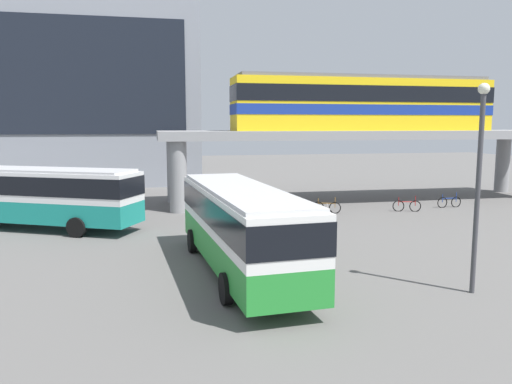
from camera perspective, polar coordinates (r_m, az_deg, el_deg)
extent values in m
plane|color=#605E5B|center=(29.95, -6.19, -2.91)|extent=(120.00, 120.00, 0.00)
cube|color=gray|center=(51.23, -22.54, 10.68)|extent=(27.16, 11.50, 17.35)
cube|color=black|center=(45.61, -23.94, 12.14)|extent=(24.45, 0.10, 9.71)
cube|color=gray|center=(36.77, 12.13, 6.40)|extent=(28.98, 5.99, 0.60)
cylinder|color=gray|center=(31.61, -8.87, 1.70)|extent=(1.10, 1.10, 4.47)
cylinder|color=gray|center=(35.97, -9.25, 2.41)|extent=(1.10, 1.10, 4.47)
cylinder|color=gray|center=(45.69, 26.31, 2.81)|extent=(1.10, 1.10, 4.47)
cube|color=yellow|center=(36.77, 12.14, 9.68)|extent=(18.70, 2.90, 3.60)
cube|color=navy|center=(36.76, 12.13, 9.12)|extent=(18.76, 2.96, 0.70)
cube|color=black|center=(36.80, 12.18, 10.80)|extent=(18.76, 2.96, 1.10)
cube|color=slate|center=(36.89, 12.23, 12.66)|extent=(17.95, 2.61, 0.24)
cube|color=#268C33|center=(18.62, -1.81, -6.09)|extent=(3.32, 11.16, 1.10)
cube|color=white|center=(18.35, -1.82, -2.15)|extent=(3.32, 11.16, 1.50)
cube|color=black|center=(18.34, -1.82, -1.92)|extent=(3.36, 11.20, 0.96)
cube|color=silver|center=(18.23, -1.83, 0.36)|extent=(3.15, 10.60, 0.12)
cylinder|color=black|center=(21.86, -7.31, -5.55)|extent=(0.35, 1.02, 1.00)
cylinder|color=black|center=(22.37, -0.94, -5.19)|extent=(0.35, 1.02, 1.00)
cylinder|color=black|center=(15.61, -3.45, -10.94)|extent=(0.35, 1.02, 1.00)
cylinder|color=black|center=(16.31, 5.28, -10.13)|extent=(0.35, 1.02, 1.00)
cube|color=teal|center=(28.72, -23.52, -1.84)|extent=(10.95, 7.17, 1.10)
cube|color=white|center=(28.55, -23.66, 0.74)|extent=(10.95, 7.17, 1.50)
cube|color=black|center=(28.54, -23.67, 0.89)|extent=(11.01, 7.22, 0.96)
cube|color=silver|center=(28.47, -23.74, 2.36)|extent=(10.41, 6.81, 0.12)
cylinder|color=black|center=(32.00, -27.05, -2.12)|extent=(1.02, 0.70, 1.00)
cylinder|color=black|center=(26.02, -19.80, -3.82)|extent=(1.02, 0.70, 1.00)
cylinder|color=black|center=(28.07, -16.92, -2.88)|extent=(1.02, 0.70, 1.00)
torus|color=black|center=(36.05, 21.86, -1.07)|extent=(0.74, 0.09, 0.74)
torus|color=black|center=(35.44, 20.49, -1.15)|extent=(0.74, 0.09, 0.74)
cylinder|color=#1E3FA5|center=(35.70, 21.20, -0.67)|extent=(1.05, 0.10, 0.05)
cylinder|color=#1E3FA5|center=(35.40, 20.51, -0.67)|extent=(0.04, 0.04, 0.55)
cylinder|color=#1E3FA5|center=(36.00, 21.89, -0.52)|extent=(0.04, 0.04, 0.65)
torus|color=black|center=(31.52, 9.00, -1.80)|extent=(0.70, 0.35, 0.74)
torus|color=black|center=(31.58, 7.10, -1.75)|extent=(0.70, 0.35, 0.74)
cylinder|color=#996626|center=(31.50, 8.06, -1.27)|extent=(0.98, 0.47, 0.05)
cylinder|color=#996626|center=(31.54, 7.11, -1.21)|extent=(0.04, 0.04, 0.55)
cylinder|color=#996626|center=(31.46, 9.01, -1.17)|extent=(0.04, 0.04, 0.65)
torus|color=black|center=(33.34, 17.71, -1.56)|extent=(0.73, 0.26, 0.74)
torus|color=black|center=(33.10, 15.94, -1.55)|extent=(0.73, 0.26, 0.74)
cylinder|color=#B21E1E|center=(33.17, 16.85, -1.08)|extent=(1.03, 0.33, 0.05)
cylinder|color=#B21E1E|center=(33.05, 15.96, -1.04)|extent=(0.04, 0.04, 0.55)
cylinder|color=#B21E1E|center=(33.28, 17.73, -0.96)|extent=(0.04, 0.04, 0.65)
torus|color=black|center=(28.92, 8.10, -2.64)|extent=(0.73, 0.26, 0.74)
torus|color=black|center=(28.85, 6.02, -2.63)|extent=(0.73, 0.26, 0.74)
cylinder|color=silver|center=(28.83, 7.07, -2.08)|extent=(1.03, 0.33, 0.05)
cylinder|color=silver|center=(28.80, 6.03, -2.04)|extent=(0.04, 0.04, 0.55)
cylinder|color=silver|center=(28.86, 8.11, -1.95)|extent=(0.04, 0.04, 0.65)
cylinder|color=#3F3F44|center=(17.52, 23.96, -0.40)|extent=(0.16, 0.16, 6.44)
sphere|color=silver|center=(17.40, 24.57, 10.66)|extent=(0.36, 0.36, 0.36)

